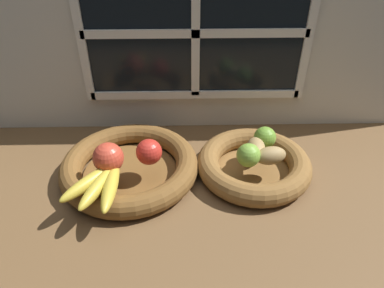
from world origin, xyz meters
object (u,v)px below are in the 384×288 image
object	(u,v)px
apple_red_right	(149,152)
lime_far	(265,138)
potato_large	(256,148)
lime_near	(248,155)
fruit_bowl_left	(130,166)
potato_small	(271,156)
banana_bunch_front	(101,183)
fruit_bowl_right	(254,165)
apple_red_front	(108,158)

from	to	relation	value
apple_red_right	lime_far	xyz separation A→B (cm)	(30.81, 6.21, -0.34)
potato_large	lime_near	xyz separation A→B (cm)	(-2.61, -3.92, 0.73)
fruit_bowl_left	potato_small	xyz separation A→B (cm)	(36.79, -3.23, 5.51)
fruit_bowl_left	banana_bunch_front	world-z (taller)	banana_bunch_front
fruit_bowl_right	potato_small	world-z (taller)	potato_small
apple_red_right	potato_large	size ratio (longest dim) A/B	0.84
fruit_bowl_right	apple_red_front	size ratio (longest dim) A/B	4.02
fruit_bowl_left	lime_far	world-z (taller)	lime_far
fruit_bowl_left	apple_red_front	xyz separation A→B (cm)	(-3.99, -5.12, 7.00)
fruit_bowl_right	banana_bunch_front	xyz separation A→B (cm)	(-38.48, -12.04, 4.77)
fruit_bowl_right	lime_far	size ratio (longest dim) A/B	5.11
banana_bunch_front	fruit_bowl_left	bearing A→B (deg)	67.75
fruit_bowl_right	apple_red_right	world-z (taller)	apple_red_right
apple_red_front	lime_far	xyz separation A→B (cm)	(40.59, 9.04, -0.82)
banana_bunch_front	lime_near	size ratio (longest dim) A/B	3.02
fruit_bowl_right	lime_far	bearing A→B (deg)	52.13
potato_large	banana_bunch_front	bearing A→B (deg)	-162.62
apple_red_right	potato_large	xyz separation A→B (cm)	(27.77, 2.29, -1.03)
apple_red_front	potato_large	bearing A→B (deg)	7.76
lime_near	lime_far	bearing A→B (deg)	54.16
lime_near	lime_far	world-z (taller)	same
fruit_bowl_right	lime_near	size ratio (longest dim) A/B	5.04
fruit_bowl_left	apple_red_front	bearing A→B (deg)	-127.95
fruit_bowl_left	banana_bunch_front	distance (cm)	13.86
apple_red_front	lime_near	bearing A→B (deg)	1.97
apple_red_right	lime_near	xyz separation A→B (cm)	(25.16, -1.62, -0.30)
banana_bunch_front	lime_far	size ratio (longest dim) A/B	3.06
potato_small	lime_near	world-z (taller)	lime_near
apple_red_right	potato_large	bearing A→B (deg)	4.72
fruit_bowl_left	potato_small	bearing A→B (deg)	-5.02
potato_small	lime_far	bearing A→B (deg)	91.49
apple_red_right	banana_bunch_front	bearing A→B (deg)	-137.70
apple_red_front	potato_small	distance (cm)	40.85
apple_red_front	fruit_bowl_left	bearing A→B (deg)	52.05
fruit_bowl_left	apple_red_right	xyz separation A→B (cm)	(5.79, -2.29, 6.51)
fruit_bowl_right	lime_near	bearing A→B (deg)	-123.69
potato_large	lime_near	distance (cm)	4.77
banana_bunch_front	lime_near	world-z (taller)	lime_near
apple_red_right	potato_large	world-z (taller)	apple_red_right
fruit_bowl_right	potato_large	xyz separation A→B (cm)	(0.00, 0.00, 5.47)
apple_red_right	lime_far	world-z (taller)	apple_red_right
fruit_bowl_left	banana_bunch_front	bearing A→B (deg)	-112.25
fruit_bowl_left	potato_large	bearing A→B (deg)	-0.00
lime_near	banana_bunch_front	bearing A→B (deg)	-167.24
fruit_bowl_right	lime_far	world-z (taller)	lime_far
fruit_bowl_left	potato_small	distance (cm)	37.34
fruit_bowl_left	potato_large	xyz separation A→B (cm)	(33.55, -0.00, 5.48)
apple_red_front	lime_near	size ratio (longest dim) A/B	1.26
fruit_bowl_left	apple_red_right	distance (cm)	9.01
potato_large	lime_near	world-z (taller)	lime_near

